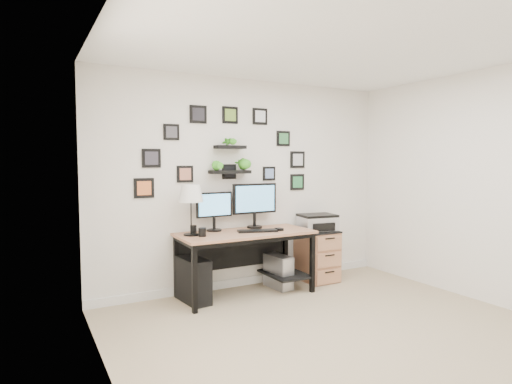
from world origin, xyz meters
TOP-DOWN VIEW (x-y plane):
  - room at (0.00, 1.98)m, footprint 4.00×4.00m
  - desk at (-0.20, 1.67)m, footprint 1.60×0.70m
  - monitor_left at (-0.53, 1.87)m, footprint 0.45×0.18m
  - monitor_right at (0.01, 1.85)m, footprint 0.60×0.19m
  - keyboard at (-0.10, 1.57)m, footprint 0.49×0.27m
  - mouse at (0.17, 1.53)m, footprint 0.07×0.10m
  - table_lamp at (-0.87, 1.72)m, footprint 0.28×0.28m
  - mug at (-0.79, 1.59)m, footprint 0.09×0.09m
  - pen_cup at (-0.81, 1.82)m, footprint 0.07×0.07m
  - pc_tower_black at (-0.87, 1.68)m, footprint 0.27×0.52m
  - pc_tower_grey at (0.25, 1.68)m, footprint 0.22×0.43m
  - file_cabinet at (0.89, 1.72)m, footprint 0.43×0.53m
  - printer at (0.89, 1.74)m, footprint 0.51×0.43m
  - wall_decor at (-0.28, 1.93)m, footprint 2.29×0.18m

SIDE VIEW (x-z plane):
  - room at x=0.00m, z-range -1.95..2.05m
  - pc_tower_grey at x=0.25m, z-range 0.00..0.41m
  - pc_tower_black at x=-0.87m, z-range 0.00..0.49m
  - file_cabinet at x=0.89m, z-range 0.00..0.67m
  - desk at x=-0.20m, z-range 0.25..1.00m
  - keyboard at x=-0.10m, z-range 0.75..0.77m
  - mouse at x=0.17m, z-range 0.75..0.78m
  - printer at x=0.89m, z-range 0.67..0.88m
  - pen_cup at x=-0.81m, z-range 0.75..0.85m
  - mug at x=-0.79m, z-range 0.75..0.85m
  - monitor_left at x=-0.53m, z-range 0.79..1.25m
  - monitor_right at x=0.01m, z-range 0.80..1.36m
  - table_lamp at x=-0.87m, z-range 0.92..1.49m
  - wall_decor at x=-0.28m, z-range 1.11..2.20m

